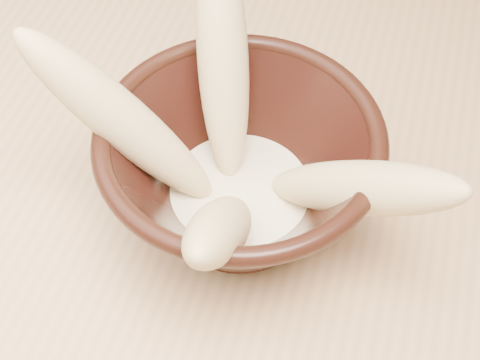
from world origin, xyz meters
name	(u,v)px	position (x,y,z in m)	size (l,w,h in m)	color
table	(229,165)	(0.00, 0.00, 0.67)	(1.20, 0.80, 0.75)	#DCAB79
bowl	(240,172)	(0.04, -0.11, 0.81)	(0.20, 0.20, 0.11)	black
milk_puddle	(240,194)	(0.04, -0.11, 0.79)	(0.11, 0.11, 0.02)	beige
banana_upright	(223,60)	(0.01, -0.05, 0.87)	(0.04, 0.04, 0.18)	#EDCE8C
banana_left	(122,120)	(-0.04, -0.12, 0.86)	(0.04, 0.04, 0.18)	#EDCE8C
banana_right	(359,188)	(0.13, -0.12, 0.84)	(0.04, 0.04, 0.16)	#EDCE8C
banana_front	(219,230)	(0.05, -0.18, 0.84)	(0.04, 0.04, 0.13)	#EDCE8C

